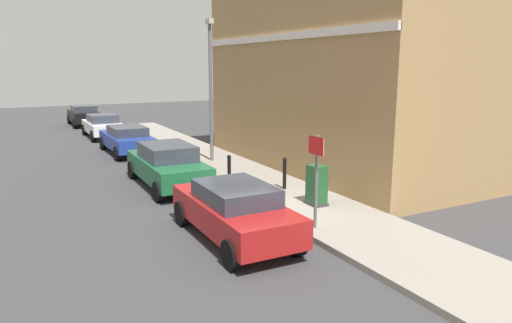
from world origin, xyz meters
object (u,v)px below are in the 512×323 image
(car_white, at_px, (103,125))
(bollard_near_cabinet, at_px, (285,172))
(utility_cabinet, at_px, (317,187))
(car_red, at_px, (235,210))
(car_green, at_px, (167,165))
(street_sign, at_px, (316,168))
(car_blue, at_px, (127,139))
(car_black, at_px, (84,115))
(bollard_far_kerb, at_px, (229,169))
(lamppost, at_px, (211,84))

(car_white, bearing_deg, bollard_near_cabinet, -169.34)
(car_white, bearing_deg, utility_cabinet, -170.95)
(car_red, bearing_deg, car_white, -0.49)
(car_red, distance_m, car_green, 5.56)
(car_white, bearing_deg, street_sign, -175.28)
(car_red, distance_m, car_white, 17.92)
(car_red, xyz_separation_m, car_green, (0.10, 5.56, 0.04))
(car_blue, xyz_separation_m, car_white, (-0.09, 5.63, -0.00))
(car_blue, distance_m, car_black, 11.78)
(car_green, xyz_separation_m, bollard_near_cabinet, (3.07, -2.59, -0.06))
(street_sign, bearing_deg, bollard_far_kerb, 91.85)
(lamppost, bearing_deg, bollard_far_kerb, -104.86)
(car_red, distance_m, lamppost, 9.19)
(car_blue, relative_size, bollard_near_cabinet, 4.06)
(car_green, xyz_separation_m, utility_cabinet, (2.97, -4.52, -0.08))
(bollard_near_cabinet, relative_size, lamppost, 0.18)
(car_red, relative_size, car_blue, 0.98)
(car_green, height_order, car_white, car_green)
(car_red, height_order, car_green, car_green)
(bollard_near_cabinet, height_order, bollard_far_kerb, same)
(car_green, height_order, bollard_near_cabinet, car_green)
(car_white, bearing_deg, bollard_far_kerb, -174.04)
(street_sign, bearing_deg, bollard_near_cabinet, 70.44)
(car_blue, xyz_separation_m, bollard_near_cabinet, (2.93, -9.32, 0.00))
(street_sign, bearing_deg, car_blue, 97.45)
(car_black, xyz_separation_m, street_sign, (1.92, -24.61, 0.93))
(car_white, bearing_deg, lamppost, -164.88)
(car_green, distance_m, lamppost, 4.68)
(car_black, xyz_separation_m, lamppost, (2.88, -15.73, 2.57))
(car_red, height_order, car_black, car_black)
(car_white, distance_m, lamppost, 10.29)
(lamppost, bearing_deg, utility_cabinet, -88.47)
(car_green, bearing_deg, street_sign, -163.05)
(car_white, xyz_separation_m, car_black, (-0.15, 6.15, 0.03))
(bollard_far_kerb, xyz_separation_m, street_sign, (0.15, -4.72, 0.96))
(lamppost, bearing_deg, car_white, 105.87)
(car_green, bearing_deg, bollard_far_kerb, -129.18)
(car_black, xyz_separation_m, bollard_near_cabinet, (3.17, -21.10, -0.03))
(car_green, height_order, car_black, car_green)
(car_white, distance_m, bollard_far_kerb, 13.83)
(car_red, bearing_deg, bollard_near_cabinet, -46.90)
(car_red, height_order, lamppost, lamppost)
(bollard_far_kerb, bearing_deg, car_green, 140.52)
(car_white, distance_m, bollard_near_cabinet, 15.25)
(car_green, height_order, bollard_far_kerb, car_green)
(utility_cabinet, xyz_separation_m, street_sign, (-1.15, -1.58, 0.98))
(car_black, bearing_deg, car_green, -179.90)
(utility_cabinet, relative_size, lamppost, 0.20)
(car_red, relative_size, lamppost, 0.72)
(car_blue, height_order, utility_cabinet, car_blue)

